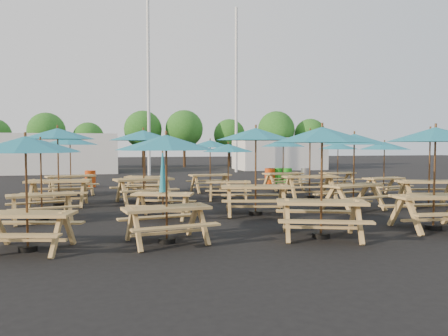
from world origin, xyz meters
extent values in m
plane|color=black|center=(0.00, 0.00, 0.00)|extent=(120.00, 120.00, 0.00)
cube|color=tan|center=(-5.72, -6.28, 0.70)|extent=(1.82, 1.06, 0.06)
cube|color=tan|center=(-5.88, -6.88, 0.43)|extent=(1.71, 0.65, 0.04)
cube|color=tan|center=(-5.57, -5.67, 0.43)|extent=(1.71, 0.65, 0.04)
cylinder|color=black|center=(-5.72, -6.28, 0.05)|extent=(0.34, 0.34, 0.09)
cylinder|color=brown|center=(-5.72, -6.28, 1.09)|extent=(0.04, 0.04, 2.18)
cone|color=teal|center=(-5.72, -6.28, 2.01)|extent=(2.43, 2.43, 0.30)
cube|color=tan|center=(-6.00, -2.89, 0.69)|extent=(1.80, 1.05, 0.06)
cube|color=tan|center=(-5.85, -3.49, 0.42)|extent=(1.69, 0.64, 0.04)
cube|color=tan|center=(-6.15, -2.29, 0.42)|extent=(1.69, 0.64, 0.04)
cylinder|color=black|center=(-6.00, -2.89, 0.05)|extent=(0.34, 0.34, 0.09)
cylinder|color=brown|center=(-6.00, -2.89, 1.08)|extent=(0.04, 0.04, 2.16)
cone|color=teal|center=(-6.00, -2.89, 1.99)|extent=(2.41, 2.41, 0.30)
cube|color=tan|center=(-5.93, 0.00, 0.83)|extent=(2.05, 0.90, 0.07)
cube|color=tan|center=(-5.97, -0.74, 0.50)|extent=(2.02, 0.40, 0.04)
cube|color=tan|center=(-5.88, 0.73, 0.50)|extent=(2.02, 0.40, 0.04)
cylinder|color=black|center=(-5.93, 0.00, 0.06)|extent=(0.40, 0.40, 0.11)
cylinder|color=brown|center=(-5.93, 0.00, 1.28)|extent=(0.05, 0.05, 2.57)
cone|color=teal|center=(-5.93, 0.00, 2.37)|extent=(2.50, 2.50, 0.36)
cube|color=tan|center=(-5.86, 3.20, 0.76)|extent=(1.97, 1.22, 0.06)
cube|color=tan|center=(-5.67, 2.55, 0.46)|extent=(1.84, 0.77, 0.04)
cube|color=tan|center=(-6.06, 3.85, 0.46)|extent=(1.84, 0.77, 0.04)
cylinder|color=black|center=(-5.86, 3.20, 0.05)|extent=(0.37, 0.37, 0.10)
cylinder|color=brown|center=(-5.86, 3.20, 1.18)|extent=(0.05, 0.05, 2.36)
cone|color=teal|center=(-5.86, 3.20, 2.17)|extent=(2.70, 2.70, 0.33)
cube|color=tan|center=(-3.10, -6.22, 0.72)|extent=(1.84, 0.99, 0.06)
cube|color=tan|center=(-2.99, -6.85, 0.44)|extent=(1.76, 0.56, 0.04)
cube|color=tan|center=(-3.22, -5.59, 0.44)|extent=(1.76, 0.56, 0.04)
cylinder|color=black|center=(-3.10, -6.22, 0.05)|extent=(0.35, 0.35, 0.10)
cylinder|color=brown|center=(-3.10, -6.22, 1.11)|extent=(0.04, 0.04, 2.22)
cone|color=teal|center=(-3.10, -6.22, 2.05)|extent=(2.38, 2.38, 0.31)
cube|color=tan|center=(-2.87, -3.18, 0.66)|extent=(1.73, 1.14, 0.05)
cube|color=tan|center=(-3.07, -3.73, 0.40)|extent=(1.60, 0.76, 0.04)
cube|color=tan|center=(-2.67, -2.62, 0.40)|extent=(1.60, 0.76, 0.04)
cylinder|color=black|center=(-2.87, -3.18, 0.04)|extent=(0.32, 0.32, 0.09)
cylinder|color=brown|center=(-2.87, -3.18, 1.03)|extent=(0.04, 0.04, 2.06)
cone|color=teal|center=(-2.87, -3.18, 1.39)|extent=(0.20, 0.20, 1.35)
cube|color=tan|center=(-3.18, 0.22, 0.81)|extent=(2.11, 1.21, 0.07)
cube|color=tan|center=(-3.01, -0.48, 0.50)|extent=(1.99, 0.73, 0.04)
cube|color=tan|center=(-3.35, 0.93, 0.50)|extent=(1.99, 0.73, 0.04)
cylinder|color=black|center=(-3.18, 0.22, 0.06)|extent=(0.40, 0.40, 0.11)
cylinder|color=brown|center=(-3.18, 0.22, 1.27)|extent=(0.05, 0.05, 2.53)
cone|color=teal|center=(-3.18, 0.22, 2.33)|extent=(2.80, 2.80, 0.35)
cube|color=tan|center=(-2.93, 3.36, 0.67)|extent=(1.75, 1.13, 0.05)
cube|color=tan|center=(-3.13, 2.80, 0.41)|extent=(1.61, 0.74, 0.04)
cube|color=tan|center=(-2.74, 3.93, 0.41)|extent=(1.61, 0.74, 0.04)
cylinder|color=black|center=(-2.93, 3.36, 0.05)|extent=(0.33, 0.33, 0.09)
cylinder|color=brown|center=(-2.93, 3.36, 1.04)|extent=(0.04, 0.04, 2.08)
cone|color=teal|center=(-2.93, 3.36, 1.92)|extent=(2.43, 2.43, 0.29)
cube|color=tan|center=(0.17, -6.53, 0.77)|extent=(2.02, 1.30, 0.06)
cube|color=tan|center=(-0.06, -7.19, 0.47)|extent=(1.86, 0.86, 0.04)
cube|color=tan|center=(0.39, -5.88, 0.47)|extent=(1.86, 0.86, 0.04)
cylinder|color=black|center=(0.17, -6.53, 0.05)|extent=(0.38, 0.38, 0.10)
cylinder|color=brown|center=(0.17, -6.53, 1.20)|extent=(0.05, 0.05, 2.40)
cone|color=teal|center=(0.17, -6.53, 2.22)|extent=(2.80, 2.80, 0.33)
cube|color=tan|center=(-0.23, -3.23, 0.81)|extent=(2.08, 1.17, 0.07)
cube|color=tan|center=(-0.39, -3.93, 0.49)|extent=(1.97, 0.70, 0.04)
cube|color=tan|center=(-0.08, -2.52, 0.49)|extent=(1.97, 0.70, 0.04)
cylinder|color=black|center=(-0.23, -3.23, 0.05)|extent=(0.39, 0.39, 0.11)
cylinder|color=brown|center=(-0.23, -3.23, 1.25)|extent=(0.05, 0.05, 2.50)
cone|color=teal|center=(-0.23, -3.23, 2.31)|extent=(2.75, 2.75, 0.35)
cube|color=tan|center=(-0.16, 0.22, 0.66)|extent=(1.71, 1.00, 0.05)
cube|color=tan|center=(-0.30, -0.35, 0.40)|extent=(1.61, 0.61, 0.04)
cube|color=tan|center=(-0.01, 0.79, 0.40)|extent=(1.61, 0.61, 0.04)
cylinder|color=black|center=(-0.16, 0.22, 0.04)|extent=(0.32, 0.32, 0.09)
cylinder|color=brown|center=(-0.16, 0.22, 1.03)|extent=(0.04, 0.04, 2.06)
cone|color=teal|center=(-0.16, 0.22, 1.90)|extent=(2.29, 2.29, 0.29)
cube|color=tan|center=(-0.20, 3.15, 0.72)|extent=(1.81, 0.89, 0.06)
cube|color=tan|center=(-0.12, 2.52, 0.44)|extent=(1.76, 0.45, 0.04)
cube|color=tan|center=(-0.28, 3.79, 0.44)|extent=(1.76, 0.45, 0.04)
cylinder|color=black|center=(-0.20, 3.15, 0.05)|extent=(0.35, 0.35, 0.10)
cylinder|color=brown|center=(-0.20, 3.15, 1.11)|extent=(0.04, 0.04, 2.23)
cone|color=teal|center=(-0.20, 3.15, 2.05)|extent=(2.28, 2.28, 0.31)
cube|color=tan|center=(3.18, -6.30, 0.78)|extent=(1.95, 0.86, 0.06)
cube|color=tan|center=(3.23, -5.60, 0.48)|extent=(1.92, 0.39, 0.04)
cylinder|color=black|center=(3.18, -6.30, 0.05)|extent=(0.38, 0.38, 0.11)
cylinder|color=brown|center=(3.18, -6.30, 1.22)|extent=(0.05, 0.05, 2.44)
cone|color=teal|center=(3.18, -6.30, 2.25)|extent=(2.37, 2.37, 0.34)
cube|color=tan|center=(2.96, -3.08, 0.76)|extent=(1.97, 1.21, 0.06)
cube|color=tan|center=(3.15, -3.73, 0.46)|extent=(1.84, 0.76, 0.04)
cube|color=tan|center=(2.77, -2.43, 0.46)|extent=(1.84, 0.76, 0.04)
cylinder|color=black|center=(2.96, -3.08, 0.05)|extent=(0.37, 0.37, 0.10)
cylinder|color=brown|center=(2.96, -3.08, 1.18)|extent=(0.05, 0.05, 2.36)
cone|color=teal|center=(2.96, -3.08, 2.17)|extent=(2.69, 2.69, 0.33)
cube|color=tan|center=(2.93, -0.02, 0.82)|extent=(2.05, 0.92, 0.07)
cube|color=tan|center=(2.88, -0.75, 0.50)|extent=(2.01, 0.42, 0.04)
cube|color=tan|center=(2.98, 0.71, 0.50)|extent=(2.01, 0.42, 0.04)
cylinder|color=black|center=(2.93, -0.02, 0.06)|extent=(0.40, 0.40, 0.11)
cylinder|color=brown|center=(2.93, -0.02, 1.28)|extent=(0.05, 0.05, 2.55)
cone|color=teal|center=(2.93, -0.02, 2.35)|extent=(2.51, 2.51, 0.36)
cube|color=tan|center=(3.13, 3.18, 0.73)|extent=(1.86, 0.98, 0.06)
cube|color=tan|center=(3.24, 2.54, 0.44)|extent=(1.79, 0.55, 0.04)
cube|color=tan|center=(3.02, 3.82, 0.44)|extent=(1.79, 0.55, 0.04)
cylinder|color=black|center=(3.13, 3.18, 0.05)|extent=(0.35, 0.35, 0.10)
cylinder|color=brown|center=(3.13, 3.18, 1.13)|extent=(0.04, 0.04, 2.26)
cone|color=teal|center=(3.13, 3.18, 2.09)|extent=(2.41, 2.41, 0.31)
cube|color=tan|center=(5.75, -2.97, 0.81)|extent=(2.10, 1.20, 0.07)
cube|color=tan|center=(5.58, -3.67, 0.49)|extent=(1.99, 0.72, 0.04)
cube|color=tan|center=(5.92, -2.26, 0.49)|extent=(1.99, 0.72, 0.04)
cylinder|color=black|center=(5.75, -2.97, 0.05)|extent=(0.40, 0.40, 0.11)
cylinder|color=brown|center=(5.75, -2.97, 1.26)|extent=(0.05, 0.05, 2.52)
cone|color=teal|center=(5.75, -2.97, 2.33)|extent=(2.79, 2.79, 0.35)
cube|color=tan|center=(6.13, 0.07, 0.69)|extent=(1.78, 1.00, 0.06)
cube|color=tan|center=(6.26, -0.53, 0.42)|extent=(1.69, 0.59, 0.04)
cube|color=tan|center=(6.00, 0.67, 0.42)|extent=(1.69, 0.59, 0.04)
cylinder|color=black|center=(6.13, 0.07, 0.05)|extent=(0.33, 0.33, 0.09)
cylinder|color=brown|center=(6.13, 0.07, 1.07)|extent=(0.04, 0.04, 2.14)
cone|color=teal|center=(6.13, 0.07, 1.97)|extent=(2.34, 2.34, 0.30)
cube|color=tan|center=(6.04, 3.59, 0.68)|extent=(1.71, 0.81, 0.06)
cube|color=tan|center=(6.10, 2.99, 0.41)|extent=(1.67, 0.40, 0.04)
cube|color=tan|center=(5.98, 4.20, 0.41)|extent=(1.67, 0.40, 0.04)
cylinder|color=black|center=(6.04, 3.59, 0.05)|extent=(0.33, 0.33, 0.09)
cylinder|color=brown|center=(6.04, 3.59, 1.06)|extent=(0.04, 0.04, 2.12)
cone|color=teal|center=(6.04, 3.59, 1.95)|extent=(2.13, 2.13, 0.29)
cylinder|color=#CF3E0C|center=(-5.31, 6.49, 0.40)|extent=(0.50, 0.50, 0.80)
cylinder|color=#CF3E0C|center=(3.66, 6.29, 0.40)|extent=(0.50, 0.50, 0.80)
cylinder|color=#CF3E0C|center=(3.59, 6.20, 0.40)|extent=(0.50, 0.50, 0.80)
cylinder|color=#1D8D19|center=(4.06, 6.29, 0.40)|extent=(0.50, 0.50, 0.80)
cylinder|color=#1D8D19|center=(4.55, 6.18, 0.40)|extent=(0.50, 0.50, 0.80)
cylinder|color=gray|center=(5.59, 6.20, 0.40)|extent=(0.50, 0.50, 0.80)
cylinder|color=silver|center=(-2.00, 14.00, 6.00)|extent=(0.20, 0.20, 12.00)
cylinder|color=silver|center=(4.50, 16.00, 6.00)|extent=(0.20, 0.20, 12.00)
cube|color=silver|center=(-8.00, 18.00, 1.40)|extent=(8.00, 4.00, 2.80)
cube|color=silver|center=(9.00, 19.00, 1.30)|extent=(7.00, 4.00, 2.60)
cylinder|color=#382314|center=(-9.74, 23.90, 1.07)|extent=(0.24, 0.24, 2.14)
sphere|color=#1E5919|center=(-9.74, 23.90, 3.16)|extent=(3.11, 3.11, 3.11)
cylinder|color=#382314|center=(-6.39, 23.65, 0.89)|extent=(0.24, 0.24, 1.78)
sphere|color=#1E5919|center=(-6.39, 23.65, 2.63)|extent=(2.59, 2.59, 2.59)
cylinder|color=#382314|center=(-1.75, 24.72, 1.16)|extent=(0.24, 0.24, 2.31)
sphere|color=#1E5919|center=(-1.75, 24.72, 3.41)|extent=(3.36, 3.36, 3.36)
cylinder|color=#382314|center=(1.90, 24.26, 1.17)|extent=(0.24, 0.24, 2.35)
sphere|color=#1E5919|center=(1.90, 24.26, 3.47)|extent=(3.41, 3.41, 3.41)
cylinder|color=#382314|center=(6.22, 24.67, 1.01)|extent=(0.24, 0.24, 2.02)
sphere|color=#1E5919|center=(6.22, 24.67, 2.98)|extent=(2.94, 2.94, 2.94)
cylinder|color=#382314|center=(10.23, 22.90, 1.16)|extent=(0.24, 0.24, 2.32)
sphere|color=#1E5919|center=(10.23, 22.90, 3.43)|extent=(3.38, 3.38, 3.38)
cylinder|color=#382314|center=(13.63, 22.92, 1.02)|extent=(0.24, 0.24, 2.03)
sphere|color=#1E5919|center=(13.63, 22.92, 3.00)|extent=(2.95, 2.95, 2.95)
camera|label=1|loc=(-4.08, -15.05, 1.99)|focal=35.00mm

